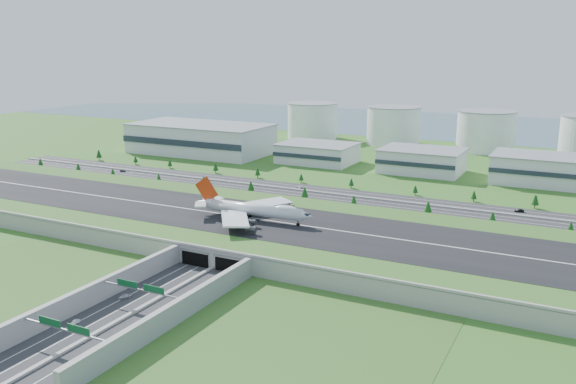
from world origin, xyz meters
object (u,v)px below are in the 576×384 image
at_px(car_0, 125,296).
at_px(car_7, 300,187).
at_px(fuel_tank_a, 312,121).
at_px(car_2, 211,284).
at_px(car_4, 123,171).
at_px(car_1, 75,322).
at_px(car_5, 519,210).
at_px(boeing_747, 253,209).
at_px(car_3, 77,362).

distance_m(car_0, car_7, 193.66).
bearing_deg(fuel_tank_a, car_0, -74.87).
bearing_deg(car_7, car_0, 31.11).
bearing_deg(car_2, car_4, -32.70).
relative_size(car_1, car_5, 0.77).
bearing_deg(car_2, car_0, 56.01).
height_order(car_0, car_5, car_5).
distance_m(boeing_747, car_7, 108.05).
xyz_separation_m(car_3, car_4, (-183.09, 224.28, -0.01)).
bearing_deg(boeing_747, car_2, -76.85).
distance_m(car_0, car_2, 32.85).
bearing_deg(car_4, fuel_tank_a, -33.83).
relative_size(car_1, car_3, 0.75).
xyz_separation_m(boeing_747, car_4, (-166.11, 92.07, -12.78)).
bearing_deg(car_1, car_0, 82.37).
xyz_separation_m(boeing_747, car_0, (-3.85, -88.19, -12.70)).
bearing_deg(car_3, car_7, -83.50).
relative_size(car_0, car_2, 0.83).
xyz_separation_m(fuel_tank_a, boeing_747, (112.18, -312.53, -3.84)).
relative_size(fuel_tank_a, car_1, 12.56).
bearing_deg(car_7, car_3, 34.90).
bearing_deg(car_0, car_2, 73.36).
bearing_deg(fuel_tank_a, car_4, -103.75).
xyz_separation_m(fuel_tank_a, car_0, (108.33, -400.72, -16.54)).
bearing_deg(car_4, car_5, -107.06).
relative_size(car_1, car_4, 0.89).
height_order(car_0, car_4, car_0).
relative_size(car_0, car_5, 0.95).
relative_size(car_0, car_1, 1.24).
height_order(boeing_747, car_0, boeing_747).
bearing_deg(car_0, boeing_747, 112.38).
distance_m(car_0, car_5, 226.64).
distance_m(car_1, car_5, 247.90).
height_order(fuel_tank_a, car_0, fuel_tank_a).
bearing_deg(boeing_747, car_3, -85.27).
bearing_deg(car_7, boeing_747, 38.37).
distance_m(car_0, car_3, 48.70).
distance_m(fuel_tank_a, car_0, 415.43).
xyz_separation_m(car_0, car_3, (20.84, -44.01, -0.07)).
xyz_separation_m(car_0, car_7, (-21.35, 192.48, -0.10)).
distance_m(boeing_747, car_1, 113.33).
height_order(fuel_tank_a, car_5, fuel_tank_a).
xyz_separation_m(fuel_tank_a, car_2, (130.11, -376.12, -16.55)).
distance_m(boeing_747, car_2, 67.29).
distance_m(fuel_tank_a, boeing_747, 332.07).
bearing_deg(car_4, car_2, -150.31).
bearing_deg(car_5, car_3, -37.85).
distance_m(car_1, car_7, 217.86).
bearing_deg(car_1, car_4, 120.88).
relative_size(boeing_747, car_0, 13.09).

